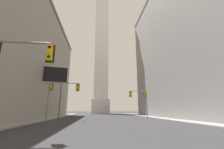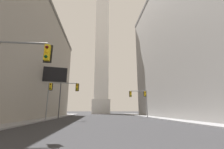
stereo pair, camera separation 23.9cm
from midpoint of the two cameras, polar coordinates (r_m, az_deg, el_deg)
sidewalk_left at (r=27.00m, az=-28.49°, el=-15.06°), size 5.00×78.04×0.15m
sidewalk_right at (r=28.52m, az=23.73°, el=-15.36°), size 5.00×78.04×0.15m
building_right at (r=40.02m, az=34.95°, el=10.31°), size 23.86×42.84×32.06m
obelisk at (r=74.14m, az=-3.79°, el=12.59°), size 7.67×7.67×71.03m
traffic_light_near_left at (r=11.95m, az=-34.62°, el=4.01°), size 4.30×0.50×6.18m
traffic_light_mid_right at (r=34.55m, az=11.14°, el=-8.41°), size 4.11×0.51×5.87m
traffic_light_mid_left at (r=26.30m, az=-19.45°, el=-5.94°), size 5.10×0.50×6.11m
billboard_sign at (r=30.35m, az=-22.29°, el=-0.52°), size 5.94×1.41×9.60m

